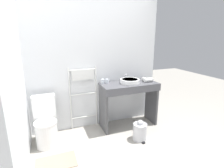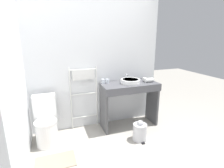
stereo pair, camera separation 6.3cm
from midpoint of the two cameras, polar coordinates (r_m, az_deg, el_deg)
The scene contains 13 objects.
ground_plane at distance 2.65m, azimuth 3.64°, elevation -25.63°, with size 12.00×12.00×0.00m, color #A8A399.
wall_back at distance 3.34m, azimuth -5.54°, elevation 8.01°, with size 2.63×0.12×2.63m, color silver.
wall_side at distance 2.56m, azimuth -29.33°, elevation 3.91°, with size 0.12×1.98×2.63m, color silver.
toilet at distance 3.13m, azimuth -20.18°, elevation -12.31°, with size 0.36×0.48×0.81m.
towel_radiator at distance 3.27m, azimuth -8.67°, elevation 0.04°, with size 0.52×0.06×1.20m.
vanity_counter at distance 3.39m, azimuth 6.32°, elevation -4.25°, with size 1.08×0.49×0.88m.
sink_basin at distance 3.31m, azimuth 6.57°, elevation 0.94°, with size 0.37×0.37×0.08m.
faucet at distance 3.48m, azimuth 5.15°, elevation 2.50°, with size 0.02×0.10×0.14m.
cup_near_wall at distance 3.29m, azimuth -2.36°, elevation 0.91°, with size 0.06×0.06×0.08m.
cup_near_edge at distance 3.29m, azimuth -0.92°, elevation 0.94°, with size 0.06×0.06×0.08m.
hair_dryer at distance 3.47m, azimuth 12.49°, elevation 1.34°, with size 0.22×0.18×0.08m.
trash_bin at distance 3.14m, azimuth 9.65°, elevation -15.04°, with size 0.24×0.27×0.37m.
bath_mat at distance 2.84m, azimuth -17.32°, elevation -23.02°, with size 0.56×0.36×0.01m, color gray.
Camera 2 is at (-0.79, -1.84, 1.73)m, focal length 28.00 mm.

